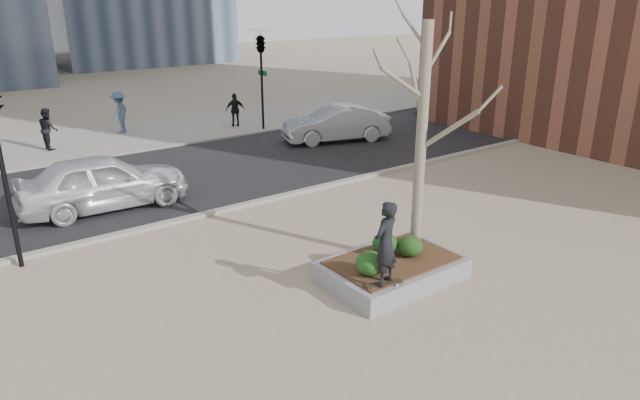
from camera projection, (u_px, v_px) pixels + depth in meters
ground at (357, 292)px, 12.13m from camera, size 120.00×120.00×0.00m
street at (171, 178)px, 19.69m from camera, size 60.00×8.00×0.02m
far_sidewalk at (108, 139)px, 24.98m from camera, size 60.00×6.00×0.02m
planter at (392, 270)px, 12.61m from camera, size 3.00×2.00×0.45m
planter_mulch at (392, 260)px, 12.53m from camera, size 2.70×1.70×0.04m
sycamore_tree at (423, 103)px, 12.19m from camera, size 2.80×2.80×6.60m
shrub_left at (370, 263)px, 11.75m from camera, size 0.60×0.60×0.51m
shrub_middle at (385, 244)px, 12.70m from camera, size 0.58×0.58×0.49m
shrub_right at (410, 246)px, 12.60m from camera, size 0.56×0.56×0.47m
skateboard at (384, 285)px, 11.43m from camera, size 0.80×0.41×0.08m
skateboarder at (385, 243)px, 11.12m from camera, size 0.73×0.59×1.73m
police_car at (103, 182)px, 16.60m from camera, size 4.88×2.20×1.63m
car_silver at (336, 124)px, 24.35m from camera, size 4.79×2.91×1.49m
car_third at (452, 101)px, 30.52m from camera, size 4.28×2.08×1.20m
pedestrian_a at (48, 129)px, 23.02m from camera, size 0.66×0.84×1.67m
pedestrian_b at (120, 112)px, 25.73m from camera, size 1.32×1.38×1.88m
pedestrian_c at (235, 110)px, 27.06m from camera, size 0.99×0.68×1.56m
traffic_light_near at (4, 174)px, 12.53m from camera, size 0.60×2.48×4.50m
traffic_light_far at (262, 81)px, 26.04m from camera, size 0.60×2.48×4.50m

